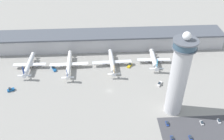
% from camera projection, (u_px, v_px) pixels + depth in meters
% --- Properties ---
extents(ground_plane, '(1000.00, 1000.00, 0.00)m').
position_uv_depth(ground_plane, '(109.00, 91.00, 209.74)').
color(ground_plane, gray).
extents(terminal_building, '(242.77, 25.00, 16.83)m').
position_uv_depth(terminal_building, '(106.00, 40.00, 260.63)').
color(terminal_building, '#B2B2B7').
rests_on(terminal_building, ground).
extents(control_tower, '(16.30, 16.30, 67.41)m').
position_uv_depth(control_tower, '(179.00, 77.00, 172.26)').
color(control_tower, '#BCBCC1').
rests_on(control_tower, ground).
extents(parking_lot_surface, '(64.00, 40.00, 0.01)m').
position_uv_depth(parking_lot_surface, '(209.00, 138.00, 170.86)').
color(parking_lot_surface, '#424247').
rests_on(parking_lot_surface, ground).
extents(airplane_gate_alpha, '(30.42, 36.54, 13.36)m').
position_uv_depth(airplane_gate_alpha, '(29.00, 64.00, 232.77)').
color(airplane_gate_alpha, silver).
rests_on(airplane_gate_alpha, ground).
extents(airplane_gate_bravo, '(36.13, 42.71, 12.61)m').
position_uv_depth(airplane_gate_bravo, '(69.00, 64.00, 232.86)').
color(airplane_gate_bravo, white).
rests_on(airplane_gate_bravo, ground).
extents(airplane_gate_charlie, '(37.43, 39.78, 13.31)m').
position_uv_depth(airplane_gate_charlie, '(112.00, 62.00, 235.64)').
color(airplane_gate_charlie, silver).
rests_on(airplane_gate_charlie, ground).
extents(airplane_gate_delta, '(32.13, 32.54, 13.97)m').
position_uv_depth(airplane_gate_delta, '(154.00, 60.00, 239.67)').
color(airplane_gate_delta, silver).
rests_on(airplane_gate_delta, ground).
extents(service_truck_catering, '(5.81, 7.17, 2.67)m').
position_uv_depth(service_truck_catering, '(159.00, 84.00, 215.59)').
color(service_truck_catering, black).
rests_on(service_truck_catering, ground).
extents(service_truck_fuel, '(5.60, 8.19, 2.72)m').
position_uv_depth(service_truck_fuel, '(54.00, 69.00, 233.15)').
color(service_truck_fuel, black).
rests_on(service_truck_fuel, ground).
extents(service_truck_baggage, '(5.76, 7.35, 2.45)m').
position_uv_depth(service_truck_baggage, '(130.00, 65.00, 237.48)').
color(service_truck_baggage, black).
rests_on(service_truck_baggage, ground).
extents(service_truck_water, '(6.31, 4.80, 3.18)m').
position_uv_depth(service_truck_water, '(11.00, 90.00, 209.08)').
color(service_truck_water, black).
rests_on(service_truck_water, ground).
extents(car_black_suv, '(1.89, 4.35, 1.53)m').
position_uv_depth(car_black_suv, '(191.00, 138.00, 169.99)').
color(car_black_suv, black).
rests_on(car_black_suv, ground).
extents(car_white_wagon, '(1.80, 4.43, 1.55)m').
position_uv_depth(car_white_wagon, '(172.00, 138.00, 169.68)').
color(car_white_wagon, black).
rests_on(car_white_wagon, ground).
extents(car_maroon_suv, '(1.74, 4.57, 1.50)m').
position_uv_depth(car_maroon_suv, '(167.00, 123.00, 180.29)').
color(car_maroon_suv, black).
rests_on(car_maroon_suv, ground).
extents(car_blue_compact, '(1.86, 4.15, 1.47)m').
position_uv_depth(car_blue_compact, '(202.00, 123.00, 180.78)').
color(car_blue_compact, black).
rests_on(car_blue_compact, ground).
extents(car_yellow_taxi, '(1.80, 4.57, 1.46)m').
position_uv_depth(car_yellow_taxi, '(219.00, 121.00, 182.18)').
color(car_yellow_taxi, black).
rests_on(car_yellow_taxi, ground).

